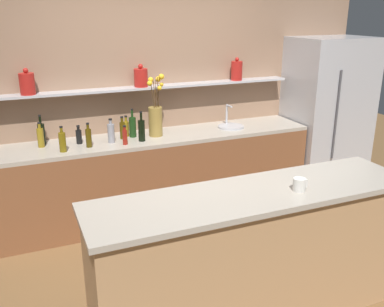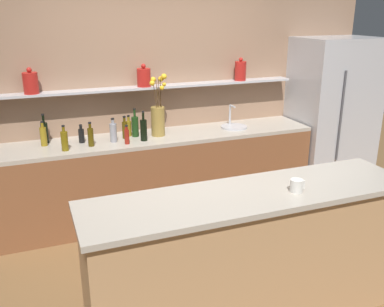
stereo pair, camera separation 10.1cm
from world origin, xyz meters
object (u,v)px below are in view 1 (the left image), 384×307
at_px(bottle_oil_1, 122,130).
at_px(bottle_wine_2, 133,127).
at_px(sink_fixture, 231,125).
at_px(bottle_wine_9, 42,133).
at_px(bottle_sauce_6, 125,136).
at_px(coffee_mug, 299,185).
at_px(bottle_spirit_3, 111,133).
at_px(bottle_oil_0, 126,128).
at_px(bottle_oil_4, 41,137).
at_px(bottle_wine_5, 142,130).
at_px(bottle_oil_7, 89,137).
at_px(bottle_sauce_10, 79,136).
at_px(refrigerator, 327,115).
at_px(bottle_oil_8, 62,142).
at_px(flower_vase, 156,117).

bearing_deg(bottle_oil_1, bottle_wine_2, 13.43).
xyz_separation_m(sink_fixture, bottle_wine_9, (-2.04, 0.16, 0.09)).
height_order(bottle_sauce_6, coffee_mug, bottle_sauce_6).
bearing_deg(bottle_oil_1, sink_fixture, -1.26).
relative_size(sink_fixture, bottle_sauce_6, 1.52).
xyz_separation_m(bottle_spirit_3, coffee_mug, (0.87, -1.94, 0.04)).
bearing_deg(sink_fixture, bottle_oil_0, 175.11).
distance_m(bottle_oil_4, bottle_wine_5, 0.99).
bearing_deg(bottle_wine_9, bottle_oil_7, -34.22).
bearing_deg(bottle_oil_4, bottle_wine_5, -10.92).
bearing_deg(bottle_wine_5, bottle_spirit_3, 166.84).
distance_m(bottle_wine_2, bottle_spirit_3, 0.28).
relative_size(bottle_oil_1, bottle_wine_9, 0.80).
bearing_deg(bottle_sauce_10, refrigerator, -1.54).
bearing_deg(bottle_oil_7, bottle_spirit_3, 15.38).
bearing_deg(bottle_oil_0, bottle_sauce_10, -172.17).
distance_m(bottle_sauce_6, coffee_mug, 1.97).
height_order(bottle_oil_8, coffee_mug, bottle_oil_8).
bearing_deg(bottle_oil_0, bottle_wine_5, -65.56).
relative_size(bottle_oil_1, bottle_oil_8, 0.95).
bearing_deg(flower_vase, sink_fixture, -0.29).
distance_m(refrigerator, bottle_wine_2, 2.47).
bearing_deg(refrigerator, bottle_sauce_10, 178.46).
xyz_separation_m(bottle_oil_4, bottle_wine_5, (0.97, -0.19, 0.02)).
bearing_deg(bottle_oil_8, bottle_oil_4, 127.52).
bearing_deg(bottle_wine_2, flower_vase, -11.99).
height_order(bottle_wine_2, bottle_oil_8, bottle_wine_2).
bearing_deg(bottle_sauce_6, coffee_mug, -67.20).
xyz_separation_m(bottle_oil_7, bottle_wine_9, (-0.41, 0.28, 0.01)).
relative_size(flower_vase, bottle_sauce_10, 3.48).
distance_m(bottle_wine_2, bottle_wine_9, 0.91).
distance_m(sink_fixture, bottle_wine_2, 1.14).
distance_m(flower_vase, bottle_sauce_10, 0.81).
height_order(refrigerator, bottle_sauce_6, refrigerator).
xyz_separation_m(flower_vase, bottle_oil_8, (-0.98, -0.18, -0.11)).
relative_size(bottle_wine_5, coffee_mug, 2.87).
xyz_separation_m(flower_vase, bottle_wine_5, (-0.20, -0.13, -0.09)).
distance_m(refrigerator, bottle_oil_7, 2.95).
bearing_deg(bottle_sauce_6, bottle_oil_4, 163.06).
bearing_deg(sink_fixture, bottle_wine_9, 175.44).
bearing_deg(bottle_spirit_3, bottle_wine_2, 23.36).
xyz_separation_m(bottle_sauce_6, coffee_mug, (0.76, -1.82, 0.06)).
relative_size(bottle_wine_5, bottle_oil_7, 1.27).
height_order(bottle_spirit_3, bottle_oil_8, bottle_oil_8).
height_order(bottle_wine_9, bottle_sauce_10, bottle_wine_9).
height_order(sink_fixture, bottle_wine_2, bottle_wine_2).
distance_m(bottle_wine_5, bottle_sauce_10, 0.63).
bearing_deg(bottle_wine_9, bottle_wine_2, -6.76).
height_order(bottle_oil_0, bottle_oil_8, bottle_oil_8).
distance_m(bottle_oil_7, bottle_wine_9, 0.50).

